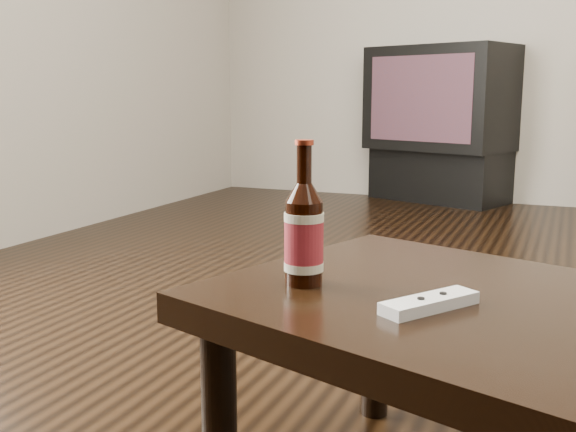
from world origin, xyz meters
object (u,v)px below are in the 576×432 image
at_px(tv, 443,98).
at_px(beer_bottle, 304,234).
at_px(coffee_table, 544,349).
at_px(remote, 430,303).
at_px(tv_stand, 440,175).

bearing_deg(tv, beer_bottle, -62.96).
bearing_deg(coffee_table, tv, 102.70).
relative_size(tv, beer_bottle, 4.20).
bearing_deg(coffee_table, remote, -167.84).
distance_m(coffee_table, beer_bottle, 0.42).
bearing_deg(tv_stand, tv, -90.00).
bearing_deg(tv, remote, -59.51).
relative_size(tv, remote, 6.21).
relative_size(beer_bottle, remote, 1.48).
xyz_separation_m(tv_stand, coffee_table, (0.82, -3.62, 0.17)).
height_order(coffee_table, beer_bottle, beer_bottle).
distance_m(beer_bottle, remote, 0.25).
bearing_deg(beer_bottle, coffee_table, -2.48).
height_order(coffee_table, remote, remote).
xyz_separation_m(tv, coffee_table, (0.82, -3.62, -0.35)).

